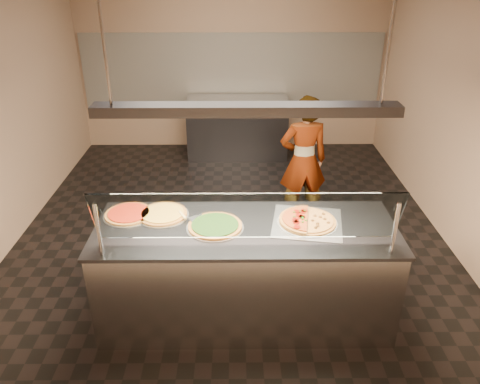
{
  "coord_description": "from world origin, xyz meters",
  "views": [
    {
      "loc": [
        0.06,
        -4.79,
        2.96
      ],
      "look_at": [
        0.1,
        -0.92,
        1.02
      ],
      "focal_mm": 35.0,
      "sensor_mm": 36.0,
      "label": 1
    }
  ],
  "objects_px": {
    "serving_counter": "(246,272)",
    "sneeze_guard": "(247,217)",
    "perforated_tray": "(307,222)",
    "prep_table": "(237,127)",
    "worker": "(303,161)",
    "heat_lamp_housing": "(247,109)",
    "pizza_spinach": "(215,225)",
    "pizza_tomato": "(129,213)",
    "half_pizza_sausage": "(321,220)",
    "pizza_cheese": "(163,214)",
    "half_pizza_pepperoni": "(294,219)",
    "pizza_spatula": "(189,216)"
  },
  "relations": [
    {
      "from": "pizza_spinach",
      "to": "pizza_tomato",
      "type": "xyz_separation_m",
      "value": [
        -0.77,
        0.22,
        -0.0
      ]
    },
    {
      "from": "prep_table",
      "to": "heat_lamp_housing",
      "type": "xyz_separation_m",
      "value": [
        0.06,
        -3.95,
        1.48
      ]
    },
    {
      "from": "serving_counter",
      "to": "half_pizza_pepperoni",
      "type": "height_order",
      "value": "half_pizza_pepperoni"
    },
    {
      "from": "pizza_spinach",
      "to": "pizza_cheese",
      "type": "relative_size",
      "value": 1.06
    },
    {
      "from": "perforated_tray",
      "to": "worker",
      "type": "bearing_deg",
      "value": 83.37
    },
    {
      "from": "pizza_tomato",
      "to": "prep_table",
      "type": "distance_m",
      "value": 3.89
    },
    {
      "from": "worker",
      "to": "pizza_spatula",
      "type": "bearing_deg",
      "value": 45.78
    },
    {
      "from": "pizza_cheese",
      "to": "prep_table",
      "type": "distance_m",
      "value": 3.83
    },
    {
      "from": "perforated_tray",
      "to": "half_pizza_pepperoni",
      "type": "distance_m",
      "value": 0.12
    },
    {
      "from": "half_pizza_sausage",
      "to": "worker",
      "type": "relative_size",
      "value": 0.32
    },
    {
      "from": "sneeze_guard",
      "to": "perforated_tray",
      "type": "bearing_deg",
      "value": 38.03
    },
    {
      "from": "half_pizza_sausage",
      "to": "pizza_cheese",
      "type": "xyz_separation_m",
      "value": [
        -1.37,
        0.15,
        -0.01
      ]
    },
    {
      "from": "pizza_spinach",
      "to": "prep_table",
      "type": "relative_size",
      "value": 0.29
    },
    {
      "from": "half_pizza_pepperoni",
      "to": "prep_table",
      "type": "relative_size",
      "value": 0.31
    },
    {
      "from": "half_pizza_pepperoni",
      "to": "pizza_spinach",
      "type": "relative_size",
      "value": 1.06
    },
    {
      "from": "perforated_tray",
      "to": "pizza_cheese",
      "type": "height_order",
      "value": "pizza_cheese"
    },
    {
      "from": "serving_counter",
      "to": "sneeze_guard",
      "type": "xyz_separation_m",
      "value": [
        0.0,
        -0.34,
        0.76
      ]
    },
    {
      "from": "pizza_spinach",
      "to": "pizza_tomato",
      "type": "distance_m",
      "value": 0.8
    },
    {
      "from": "pizza_tomato",
      "to": "heat_lamp_housing",
      "type": "xyz_separation_m",
      "value": [
        1.03,
        -0.22,
        1.01
      ]
    },
    {
      "from": "prep_table",
      "to": "heat_lamp_housing",
      "type": "relative_size",
      "value": 0.72
    },
    {
      "from": "pizza_tomato",
      "to": "pizza_spatula",
      "type": "relative_size",
      "value": 1.72
    },
    {
      "from": "half_pizza_sausage",
      "to": "prep_table",
      "type": "bearing_deg",
      "value": 100.23
    },
    {
      "from": "serving_counter",
      "to": "heat_lamp_housing",
      "type": "height_order",
      "value": "heat_lamp_housing"
    },
    {
      "from": "half_pizza_sausage",
      "to": "sneeze_guard",
      "type": "bearing_deg",
      "value": -147.59
    },
    {
      "from": "pizza_cheese",
      "to": "pizza_spinach",
      "type": "bearing_deg",
      "value": -24.4
    },
    {
      "from": "heat_lamp_housing",
      "to": "pizza_spinach",
      "type": "bearing_deg",
      "value": 179.08
    },
    {
      "from": "sneeze_guard",
      "to": "perforated_tray",
      "type": "xyz_separation_m",
      "value": [
        0.53,
        0.41,
        -0.29
      ]
    },
    {
      "from": "perforated_tray",
      "to": "prep_table",
      "type": "distance_m",
      "value": 3.96
    },
    {
      "from": "pizza_spatula",
      "to": "pizza_tomato",
      "type": "bearing_deg",
      "value": 171.38
    },
    {
      "from": "worker",
      "to": "heat_lamp_housing",
      "type": "distance_m",
      "value": 2.23
    },
    {
      "from": "prep_table",
      "to": "worker",
      "type": "relative_size",
      "value": 1.04
    },
    {
      "from": "worker",
      "to": "heat_lamp_housing",
      "type": "xyz_separation_m",
      "value": [
        -0.72,
        -1.76,
        1.16
      ]
    },
    {
      "from": "perforated_tray",
      "to": "half_pizza_sausage",
      "type": "xyz_separation_m",
      "value": [
        0.12,
        -0.0,
        0.02
      ]
    },
    {
      "from": "heat_lamp_housing",
      "to": "half_pizza_sausage",
      "type": "bearing_deg",
      "value": 5.84
    },
    {
      "from": "pizza_spatula",
      "to": "heat_lamp_housing",
      "type": "xyz_separation_m",
      "value": [
        0.49,
        -0.14,
        0.99
      ]
    },
    {
      "from": "half_pizza_pepperoni",
      "to": "pizza_cheese",
      "type": "bearing_deg",
      "value": 172.56
    },
    {
      "from": "perforated_tray",
      "to": "prep_table",
      "type": "xyz_separation_m",
      "value": [
        -0.58,
        3.89,
        -0.47
      ]
    },
    {
      "from": "serving_counter",
      "to": "worker",
      "type": "xyz_separation_m",
      "value": [
        0.72,
        1.76,
        0.33
      ]
    },
    {
      "from": "half_pizza_pepperoni",
      "to": "worker",
      "type": "height_order",
      "value": "worker"
    },
    {
      "from": "perforated_tray",
      "to": "heat_lamp_housing",
      "type": "height_order",
      "value": "heat_lamp_housing"
    },
    {
      "from": "prep_table",
      "to": "worker",
      "type": "height_order",
      "value": "worker"
    },
    {
      "from": "prep_table",
      "to": "heat_lamp_housing",
      "type": "bearing_deg",
      "value": -89.17
    },
    {
      "from": "serving_counter",
      "to": "pizza_spatula",
      "type": "relative_size",
      "value": 9.9
    },
    {
      "from": "pizza_spinach",
      "to": "pizza_cheese",
      "type": "bearing_deg",
      "value": 155.6
    },
    {
      "from": "sneeze_guard",
      "to": "pizza_spinach",
      "type": "relative_size",
      "value": 4.77
    },
    {
      "from": "serving_counter",
      "to": "heat_lamp_housing",
      "type": "bearing_deg",
      "value": 0.0
    },
    {
      "from": "serving_counter",
      "to": "pizza_cheese",
      "type": "height_order",
      "value": "pizza_cheese"
    },
    {
      "from": "sneeze_guard",
      "to": "pizza_spinach",
      "type": "height_order",
      "value": "sneeze_guard"
    },
    {
      "from": "heat_lamp_housing",
      "to": "pizza_tomato",
      "type": "bearing_deg",
      "value": 167.76
    },
    {
      "from": "pizza_tomato",
      "to": "perforated_tray",
      "type": "bearing_deg",
      "value": -5.7
    }
  ]
}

